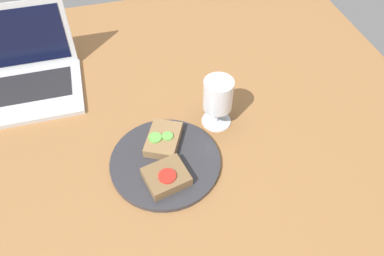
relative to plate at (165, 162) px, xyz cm
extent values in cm
cube|color=#9E6B3D|center=(2.32, 4.18, -2.11)|extent=(140.00, 140.00, 3.00)
cylinder|color=#333338|center=(0.00, 0.00, 0.00)|extent=(25.62, 25.62, 1.23)
cube|color=brown|center=(-0.81, -5.32, 1.87)|extent=(10.58, 9.72, 2.51)
cylinder|color=red|center=(-0.71, -6.15, 3.33)|extent=(3.90, 3.90, 0.43)
cube|color=#937047|center=(0.81, 5.32, 1.77)|extent=(11.07, 12.50, 2.32)
cylinder|color=#6BB74C|center=(1.76, 4.88, 3.14)|extent=(2.67, 2.67, 0.43)
cylinder|color=#6BB74C|center=(-1.13, 5.15, 3.16)|extent=(3.15, 3.15, 0.46)
cylinder|color=white|center=(15.39, 9.60, -0.41)|extent=(7.41, 7.41, 0.40)
cylinder|color=white|center=(15.39, 9.60, 2.30)|extent=(0.92, 0.92, 5.02)
cylinder|color=white|center=(15.39, 9.60, 8.86)|extent=(7.16, 7.16, 8.09)
cylinder|color=white|center=(15.39, 9.60, 7.43)|extent=(6.59, 6.59, 5.25)
cube|color=silver|center=(-32.02, 31.82, 0.00)|extent=(30.41, 21.88, 1.22)
cube|color=#232326|center=(-32.02, 33.79, 0.69)|extent=(24.93, 12.03, 0.16)
cube|color=silver|center=(-32.02, 44.44, 9.89)|extent=(29.80, 4.14, 18.69)
cube|color=black|center=(-32.02, 43.94, 9.89)|extent=(26.76, 2.98, 15.61)
camera|label=1|loc=(-7.10, -50.87, 70.56)|focal=35.00mm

